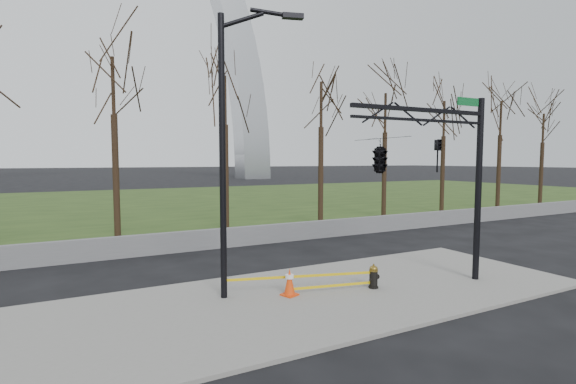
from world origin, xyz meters
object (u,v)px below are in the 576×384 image
traffic_cone (290,282)px  traffic_signal_mast (401,156)px  street_light (230,136)px  fire_hydrant (374,277)px

traffic_cone → traffic_signal_mast: size_ratio=0.13×
traffic_cone → traffic_signal_mast: bearing=-22.6°
traffic_cone → street_light: bearing=156.8°
traffic_cone → street_light: size_ratio=0.10×
fire_hydrant → traffic_cone: (-2.62, 0.57, 0.06)m
traffic_cone → traffic_signal_mast: traffic_signal_mast is taller
street_light → traffic_signal_mast: street_light is taller
fire_hydrant → street_light: size_ratio=0.09×
street_light → traffic_signal_mast: 4.94m
fire_hydrant → traffic_signal_mast: (0.38, -0.69, 3.70)m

